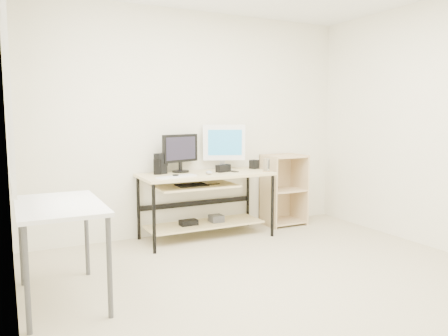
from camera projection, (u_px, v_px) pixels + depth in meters
name	position (u px, v px, depth m)	size (l,w,h in m)	color
room	(276.00, 126.00, 3.37)	(4.01, 4.01, 2.62)	beige
desk	(204.00, 192.00, 4.95)	(1.50, 0.65, 0.75)	beige
side_table	(60.00, 214.00, 3.25)	(0.60, 1.00, 0.75)	white
shelf_unit	(282.00, 189.00, 5.62)	(0.50, 0.40, 0.90)	#DCBD89
black_monitor	(180.00, 151.00, 4.98)	(0.47, 0.20, 0.44)	black
white_imac	(224.00, 144.00, 5.21)	(0.49, 0.23, 0.54)	silver
keyboard	(177.00, 177.00, 4.60)	(0.44, 0.12, 0.02)	white
mouse	(209.00, 172.00, 4.84)	(0.07, 0.11, 0.04)	#BABABF
center_speaker	(223.00, 168.00, 5.02)	(0.17, 0.08, 0.09)	black
speaker_left	(161.00, 163.00, 4.86)	(0.14, 0.14, 0.23)	black
speaker_right	(254.00, 164.00, 5.33)	(0.09, 0.09, 0.11)	black
audio_controller	(157.00, 167.00, 4.81)	(0.09, 0.05, 0.17)	black
volume_puck	(176.00, 176.00, 4.61)	(0.07, 0.07, 0.03)	black
smartphone	(234.00, 171.00, 5.05)	(0.06, 0.11, 0.01)	black
coaster	(267.00, 171.00, 5.08)	(0.09, 0.09, 0.01)	#B0854F
drinking_glass	(267.00, 165.00, 5.07)	(0.07, 0.07, 0.14)	white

